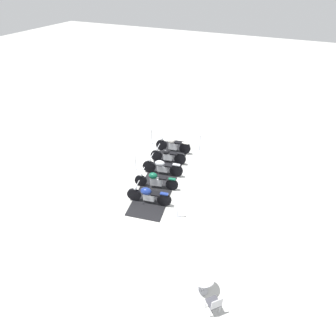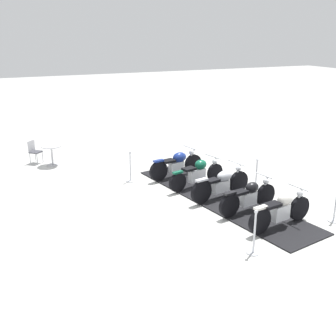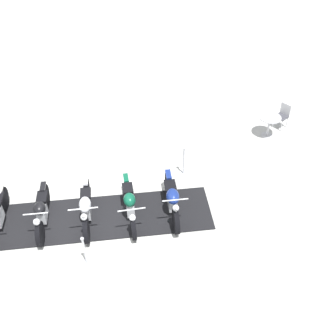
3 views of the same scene
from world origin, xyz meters
name	(u,v)px [view 3 (image 3 of 3)]	position (x,y,z in m)	size (l,w,h in m)	color
ground_plane	(88,219)	(0.00, 0.00, 0.00)	(80.00, 80.00, 0.00)	silver
display_platform	(88,219)	(0.00, 0.00, 0.02)	(6.98, 1.68, 0.04)	black
motorcycle_black	(42,212)	(1.17, 0.23, 0.49)	(0.63, 2.09, 0.99)	black
motorcycle_chrome	(86,208)	(-0.01, 0.04, 0.51)	(0.76, 2.24, 1.05)	black
motorcycle_forest	(130,204)	(-1.19, -0.16, 0.50)	(0.82, 2.24, 0.93)	black
motorcycle_navy	(172,199)	(-2.36, -0.37, 0.51)	(0.70, 2.19, 1.01)	black
stanchion_left_rear	(184,166)	(-2.66, -2.03, 0.35)	(0.33, 0.33, 1.08)	silver
stanchion_right_mid	(86,255)	(-0.26, 1.52, 0.36)	(0.30, 0.30, 1.04)	silver
cafe_table	(269,122)	(-5.61, -4.21, 0.59)	(0.76, 0.76, 0.79)	#B7B7BC
cafe_chair_near_table	(283,114)	(-6.19, -4.80, 0.53)	(0.57, 0.57, 0.91)	#B7B7BC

